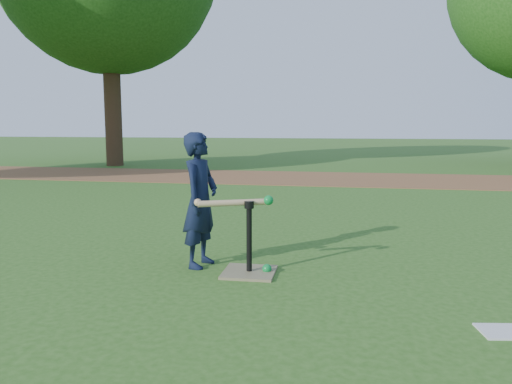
# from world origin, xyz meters

# --- Properties ---
(ground) EXTENTS (80.00, 80.00, 0.00)m
(ground) POSITION_xyz_m (0.00, 0.00, 0.00)
(ground) COLOR #285116
(ground) RESTS_ON ground
(dirt_strip) EXTENTS (24.00, 3.00, 0.01)m
(dirt_strip) POSITION_xyz_m (0.00, 7.50, 0.01)
(dirt_strip) COLOR brown
(dirt_strip) RESTS_ON ground
(child) EXTENTS (0.34, 0.47, 1.18)m
(child) POSITION_xyz_m (-0.26, 0.19, 0.59)
(child) COLOR black
(child) RESTS_ON ground
(wiffle_ball_ground) EXTENTS (0.08, 0.08, 0.08)m
(wiffle_ball_ground) POSITION_xyz_m (0.35, 0.07, 0.04)
(wiffle_ball_ground) COLOR #0B8030
(wiffle_ball_ground) RESTS_ON ground
(clipboard) EXTENTS (0.33, 0.28, 0.01)m
(clipboard) POSITION_xyz_m (1.96, -0.84, 0.01)
(clipboard) COLOR silver
(clipboard) RESTS_ON ground
(batting_tee) EXTENTS (0.44, 0.44, 0.61)m
(batting_tee) POSITION_xyz_m (0.20, 0.03, 0.11)
(batting_tee) COLOR olive
(batting_tee) RESTS_ON ground
(swing_action) EXTENTS (0.65, 0.30, 0.10)m
(swing_action) POSITION_xyz_m (0.11, 0.02, 0.61)
(swing_action) COLOR tan
(swing_action) RESTS_ON ground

